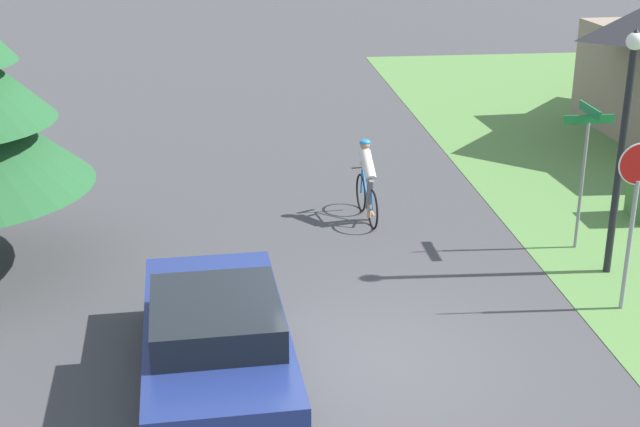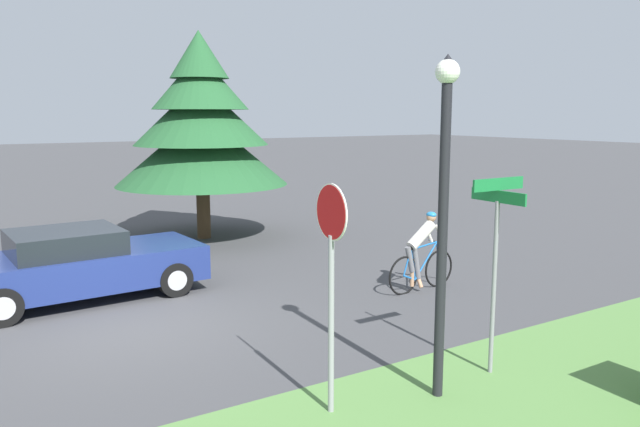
% 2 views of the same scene
% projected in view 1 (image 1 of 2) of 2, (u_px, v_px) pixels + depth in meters
% --- Properties ---
extents(ground_plane, '(140.00, 140.00, 0.00)m').
position_uv_depth(ground_plane, '(370.00, 363.00, 12.41)').
color(ground_plane, '#424244').
extents(sedan_left_lane, '(2.09, 4.50, 1.35)m').
position_uv_depth(sedan_left_lane, '(216.00, 341.00, 11.65)').
color(sedan_left_lane, navy).
rests_on(sedan_left_lane, ground).
extents(cyclist, '(0.44, 1.75, 1.58)m').
position_uv_depth(cyclist, '(367.00, 183.00, 17.37)').
color(cyclist, black).
rests_on(cyclist, ground).
extents(stop_sign, '(0.65, 0.07, 2.71)m').
position_uv_depth(stop_sign, '(636.00, 196.00, 13.30)').
color(stop_sign, gray).
rests_on(stop_sign, ground).
extents(street_lamp, '(0.29, 0.29, 4.15)m').
position_uv_depth(street_lamp, '(624.00, 127.00, 14.36)').
color(street_lamp, black).
rests_on(street_lamp, ground).
extents(street_name_sign, '(0.90, 0.90, 2.65)m').
position_uv_depth(street_name_sign, '(585.00, 151.00, 15.61)').
color(street_name_sign, gray).
rests_on(street_name_sign, ground).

